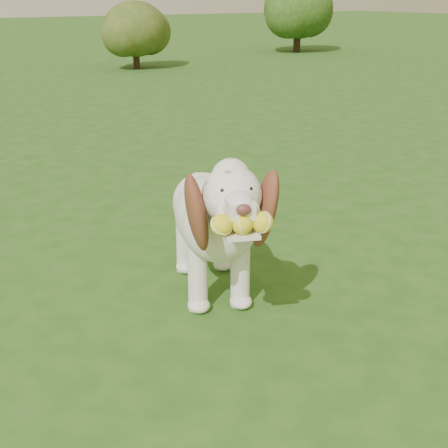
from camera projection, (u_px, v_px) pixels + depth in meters
ground at (216, 276)px, 3.49m from camera, size 80.00×80.00×0.00m
dog at (214, 215)px, 3.11m from camera, size 0.75×1.25×0.84m
shrub_h at (298, 8)px, 16.30m from camera, size 1.82×1.82×1.88m
shrub_d at (135, 29)px, 12.72m from camera, size 1.30×1.30×1.35m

